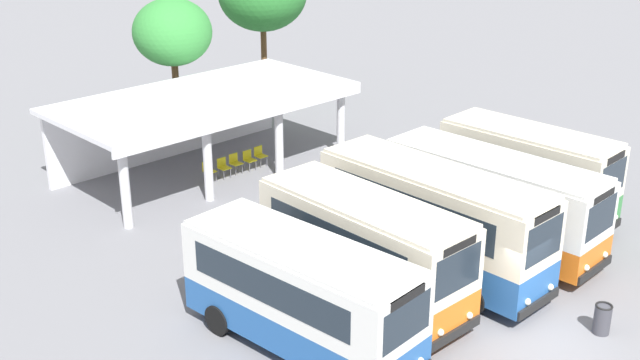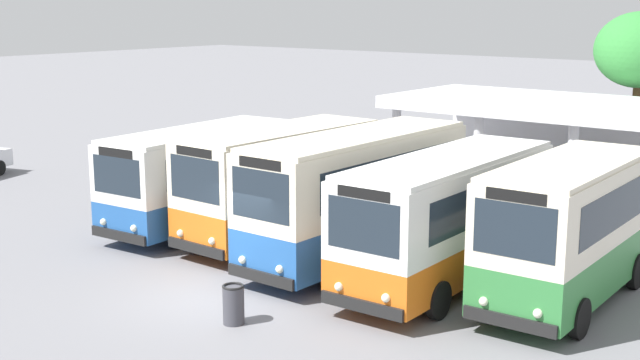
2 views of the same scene
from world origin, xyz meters
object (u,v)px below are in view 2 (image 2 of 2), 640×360
(city_bus_second_in_row, at_px, (281,179))
(waiting_chair_fifth_seat, at_px, (593,185))
(city_bus_middle_cream, at_px, (358,191))
(litter_bin_apron, at_px, (233,304))
(waiting_chair_fourth_seat, at_px, (574,183))
(city_bus_fourth_amber, at_px, (448,214))
(waiting_chair_middle_seat, at_px, (558,180))
(city_bus_nearest_orange, at_px, (201,173))
(waiting_chair_second_from_end, at_px, (540,178))
(waiting_chair_end_by_column, at_px, (524,175))
(city_bus_fifth_blue, at_px, (569,226))

(city_bus_second_in_row, relative_size, waiting_chair_fifth_seat, 8.17)
(city_bus_middle_cream, height_order, litter_bin_apron, city_bus_middle_cream)
(city_bus_second_in_row, relative_size, waiting_chair_fourth_seat, 8.17)
(city_bus_fourth_amber, height_order, waiting_chair_middle_seat, city_bus_fourth_amber)
(city_bus_second_in_row, distance_m, city_bus_middle_cream, 2.96)
(city_bus_nearest_orange, xyz_separation_m, waiting_chair_fourth_seat, (7.57, 11.53, -1.22))
(city_bus_second_in_row, xyz_separation_m, waiting_chair_fifth_seat, (5.30, 11.16, -1.35))
(city_bus_nearest_orange, height_order, waiting_chair_middle_seat, city_bus_nearest_orange)
(city_bus_nearest_orange, height_order, waiting_chair_fourth_seat, city_bus_nearest_orange)
(waiting_chair_second_from_end, relative_size, waiting_chair_fifth_seat, 1.00)
(litter_bin_apron, bearing_deg, waiting_chair_fourth_seat, 86.69)
(city_bus_fourth_amber, height_order, waiting_chair_end_by_column, city_bus_fourth_amber)
(waiting_chair_middle_seat, bearing_deg, city_bus_fifth_blue, -66.01)
(city_bus_nearest_orange, distance_m, waiting_chair_fourth_seat, 13.85)
(city_bus_second_in_row, distance_m, waiting_chair_second_from_end, 11.65)
(city_bus_middle_cream, height_order, waiting_chair_fifth_seat, city_bus_middle_cream)
(waiting_chair_second_from_end, height_order, waiting_chair_fifth_seat, same)
(city_bus_second_in_row, height_order, waiting_chair_fourth_seat, city_bus_second_in_row)
(city_bus_second_in_row, relative_size, waiting_chair_end_by_column, 8.17)
(city_bus_middle_cream, distance_m, waiting_chair_middle_seat, 11.50)
(waiting_chair_fourth_seat, bearing_deg, waiting_chair_second_from_end, 179.13)
(litter_bin_apron, bearing_deg, city_bus_middle_cream, 96.97)
(waiting_chair_end_by_column, relative_size, waiting_chair_second_from_end, 1.00)
(city_bus_nearest_orange, height_order, waiting_chair_fifth_seat, city_bus_nearest_orange)
(city_bus_middle_cream, distance_m, city_bus_fifth_blue, 5.92)
(waiting_chair_second_from_end, relative_size, waiting_chair_middle_seat, 1.00)
(waiting_chair_middle_seat, height_order, litter_bin_apron, litter_bin_apron)
(waiting_chair_end_by_column, distance_m, waiting_chair_middle_seat, 1.37)
(waiting_chair_fifth_seat, bearing_deg, waiting_chair_end_by_column, 179.00)
(waiting_chair_end_by_column, height_order, litter_bin_apron, litter_bin_apron)
(city_bus_fifth_blue, bearing_deg, waiting_chair_fourth_seat, 111.13)
(city_bus_fifth_blue, distance_m, waiting_chair_second_from_end, 12.42)
(city_bus_middle_cream, bearing_deg, city_bus_second_in_row, 176.15)
(city_bus_second_in_row, height_order, city_bus_fourth_amber, city_bus_second_in_row)
(city_bus_nearest_orange, height_order, city_bus_fifth_blue, city_bus_fifth_blue)
(waiting_chair_fifth_seat, bearing_deg, waiting_chair_middle_seat, 179.64)
(city_bus_middle_cream, bearing_deg, waiting_chair_second_from_end, 88.48)
(city_bus_fourth_amber, distance_m, waiting_chair_fifth_seat, 11.63)
(city_bus_second_in_row, height_order, waiting_chair_middle_seat, city_bus_second_in_row)
(waiting_chair_end_by_column, bearing_deg, waiting_chair_second_from_end, -8.92)
(waiting_chair_fourth_seat, relative_size, waiting_chair_fifth_seat, 1.00)
(waiting_chair_end_by_column, height_order, waiting_chair_middle_seat, same)
(city_bus_second_in_row, relative_size, city_bus_middle_cream, 0.87)
(city_bus_fifth_blue, relative_size, waiting_chair_middle_seat, 7.68)
(waiting_chair_fifth_seat, bearing_deg, city_bus_middle_cream, -101.67)
(waiting_chair_fourth_seat, bearing_deg, waiting_chair_end_by_column, 176.43)
(city_bus_fourth_amber, xyz_separation_m, waiting_chair_fourth_seat, (-1.29, 11.46, -1.28))
(city_bus_second_in_row, bearing_deg, waiting_chair_fifth_seat, 64.60)
(city_bus_second_in_row, relative_size, waiting_chair_middle_seat, 8.17)
(waiting_chair_second_from_end, bearing_deg, city_bus_middle_cream, -91.52)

